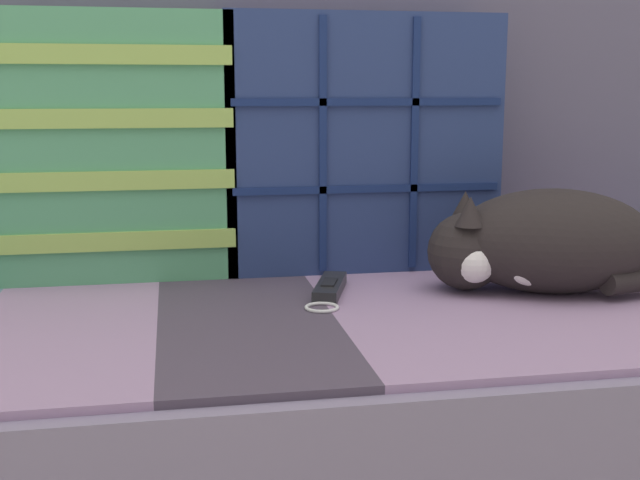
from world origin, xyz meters
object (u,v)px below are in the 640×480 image
object	(u,v)px
throw_pillow_quilted	(360,143)
sleeping_cat	(537,244)
couch	(319,426)
game_remote_far	(329,289)
throw_pillow_striped	(115,147)

from	to	relation	value
throw_pillow_quilted	sleeping_cat	xyz separation A→B (m)	(0.22, -0.24, -0.14)
sleeping_cat	couch	bearing A→B (deg)	173.11
throw_pillow_quilted	sleeping_cat	bearing A→B (deg)	-47.07
game_remote_far	sleeping_cat	bearing A→B (deg)	-8.40
couch	game_remote_far	world-z (taller)	game_remote_far
game_remote_far	throw_pillow_quilted	bearing A→B (deg)	64.75
couch	throw_pillow_striped	distance (m)	0.56
throw_pillow_striped	throw_pillow_quilted	bearing A→B (deg)	0.07
couch	game_remote_far	bearing A→B (deg)	20.27
couch	throw_pillow_striped	size ratio (longest dim) A/B	4.74
throw_pillow_quilted	game_remote_far	xyz separation A→B (m)	(-0.09, -0.19, -0.21)
couch	game_remote_far	distance (m)	0.22
sleeping_cat	game_remote_far	xyz separation A→B (m)	(-0.31, 0.05, -0.07)
couch	sleeping_cat	distance (m)	0.44
throw_pillow_striped	game_remote_far	size ratio (longest dim) A/B	2.23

